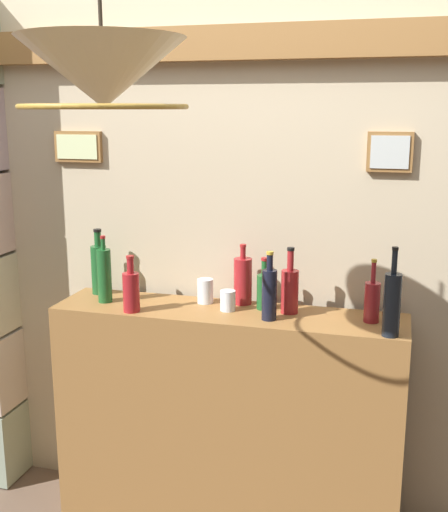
{
  "coord_description": "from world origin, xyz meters",
  "views": [
    {
      "loc": [
        0.68,
        -1.64,
        1.87
      ],
      "look_at": [
        0.0,
        0.8,
        1.29
      ],
      "focal_mm": 44.88,
      "sensor_mm": 36.0,
      "label": 1
    }
  ],
  "objects_px": {
    "liquor_bottle_port": "(372,301)",
    "liquor_bottle_tequila": "(104,275)",
    "liquor_bottle_scotch": "(269,293)",
    "liquor_bottle_rye": "(243,280)",
    "glass_tumbler_rocks": "(227,300)",
    "liquor_bottle_whiskey": "(392,303)",
    "pendant_lamp": "(103,76)",
    "liquor_bottle_gin": "(99,268)",
    "glass_tumbler_highball": "(205,291)",
    "liquor_bottle_amaro": "(131,290)",
    "liquor_bottle_rum": "(290,289)",
    "liquor_bottle_vodka": "(264,290)"
  },
  "relations": [
    {
      "from": "liquor_bottle_scotch",
      "to": "liquor_bottle_amaro",
      "type": "distance_m",
      "value": 0.58
    },
    {
      "from": "liquor_bottle_rye",
      "to": "pendant_lamp",
      "type": "distance_m",
      "value": 1.18
    },
    {
      "from": "liquor_bottle_gin",
      "to": "pendant_lamp",
      "type": "bearing_deg",
      "value": -60.72
    },
    {
      "from": "liquor_bottle_amaro",
      "to": "liquor_bottle_gin",
      "type": "bearing_deg",
      "value": 139.76
    },
    {
      "from": "liquor_bottle_port",
      "to": "pendant_lamp",
      "type": "distance_m",
      "value": 1.35
    },
    {
      "from": "liquor_bottle_gin",
      "to": "liquor_bottle_tequila",
      "type": "relative_size",
      "value": 1.01
    },
    {
      "from": "liquor_bottle_rum",
      "to": "liquor_bottle_gin",
      "type": "distance_m",
      "value": 0.9
    },
    {
      "from": "liquor_bottle_scotch",
      "to": "liquor_bottle_gin",
      "type": "relative_size",
      "value": 0.94
    },
    {
      "from": "liquor_bottle_rum",
      "to": "liquor_bottle_vodka",
      "type": "relative_size",
      "value": 1.24
    },
    {
      "from": "liquor_bottle_scotch",
      "to": "glass_tumbler_rocks",
      "type": "distance_m",
      "value": 0.22
    },
    {
      "from": "liquor_bottle_vodka",
      "to": "liquor_bottle_rye",
      "type": "bearing_deg",
      "value": 154.22
    },
    {
      "from": "liquor_bottle_rye",
      "to": "pendant_lamp",
      "type": "height_order",
      "value": "pendant_lamp"
    },
    {
      "from": "glass_tumbler_rocks",
      "to": "liquor_bottle_rye",
      "type": "bearing_deg",
      "value": 70.68
    },
    {
      "from": "liquor_bottle_amaro",
      "to": "glass_tumbler_highball",
      "type": "distance_m",
      "value": 0.33
    },
    {
      "from": "glass_tumbler_highball",
      "to": "pendant_lamp",
      "type": "height_order",
      "value": "pendant_lamp"
    },
    {
      "from": "liquor_bottle_tequila",
      "to": "glass_tumbler_rocks",
      "type": "xyz_separation_m",
      "value": [
        0.55,
        0.02,
        -0.08
      ]
    },
    {
      "from": "liquor_bottle_scotch",
      "to": "liquor_bottle_whiskey",
      "type": "xyz_separation_m",
      "value": [
        0.48,
        -0.07,
        0.02
      ]
    },
    {
      "from": "liquor_bottle_amaro",
      "to": "glass_tumbler_highball",
      "type": "xyz_separation_m",
      "value": [
        0.26,
        0.2,
        -0.04
      ]
    },
    {
      "from": "liquor_bottle_gin",
      "to": "liquor_bottle_rye",
      "type": "bearing_deg",
      "value": 1.66
    },
    {
      "from": "liquor_bottle_rye",
      "to": "liquor_bottle_tequila",
      "type": "bearing_deg",
      "value": -167.08
    },
    {
      "from": "liquor_bottle_scotch",
      "to": "liquor_bottle_rye",
      "type": "height_order",
      "value": "liquor_bottle_scotch"
    },
    {
      "from": "liquor_bottle_rye",
      "to": "glass_tumbler_highball",
      "type": "height_order",
      "value": "liquor_bottle_rye"
    },
    {
      "from": "glass_tumbler_highball",
      "to": "liquor_bottle_gin",
      "type": "bearing_deg",
      "value": 178.65
    },
    {
      "from": "liquor_bottle_scotch",
      "to": "glass_tumbler_highball",
      "type": "bearing_deg",
      "value": 154.42
    },
    {
      "from": "liquor_bottle_whiskey",
      "to": "glass_tumbler_highball",
      "type": "height_order",
      "value": "liquor_bottle_whiskey"
    },
    {
      "from": "liquor_bottle_rum",
      "to": "pendant_lamp",
      "type": "distance_m",
      "value": 1.2
    },
    {
      "from": "liquor_bottle_scotch",
      "to": "liquor_bottle_port",
      "type": "relative_size",
      "value": 1.09
    },
    {
      "from": "liquor_bottle_scotch",
      "to": "liquor_bottle_rum",
      "type": "xyz_separation_m",
      "value": [
        0.06,
        0.11,
        -0.01
      ]
    },
    {
      "from": "liquor_bottle_scotch",
      "to": "liquor_bottle_tequila",
      "type": "distance_m",
      "value": 0.75
    },
    {
      "from": "liquor_bottle_rum",
      "to": "glass_tumbler_highball",
      "type": "xyz_separation_m",
      "value": [
        -0.38,
        0.04,
        -0.05
      ]
    },
    {
      "from": "liquor_bottle_gin",
      "to": "glass_tumbler_highball",
      "type": "relative_size",
      "value": 2.82
    },
    {
      "from": "liquor_bottle_scotch",
      "to": "glass_tumbler_highball",
      "type": "xyz_separation_m",
      "value": [
        -0.32,
        0.15,
        -0.06
      ]
    },
    {
      "from": "liquor_bottle_port",
      "to": "glass_tumbler_highball",
      "type": "distance_m",
      "value": 0.72
    },
    {
      "from": "liquor_bottle_scotch",
      "to": "liquor_bottle_whiskey",
      "type": "height_order",
      "value": "liquor_bottle_whiskey"
    },
    {
      "from": "liquor_bottle_port",
      "to": "liquor_bottle_vodka",
      "type": "relative_size",
      "value": 1.15
    },
    {
      "from": "glass_tumbler_highball",
      "to": "liquor_bottle_scotch",
      "type": "bearing_deg",
      "value": -25.58
    },
    {
      "from": "liquor_bottle_vodka",
      "to": "liquor_bottle_tequila",
      "type": "height_order",
      "value": "liquor_bottle_tequila"
    },
    {
      "from": "liquor_bottle_vodka",
      "to": "glass_tumbler_rocks",
      "type": "distance_m",
      "value": 0.16
    },
    {
      "from": "liquor_bottle_rum",
      "to": "pendant_lamp",
      "type": "height_order",
      "value": "pendant_lamp"
    },
    {
      "from": "liquor_bottle_whiskey",
      "to": "glass_tumbler_highball",
      "type": "distance_m",
      "value": 0.83
    },
    {
      "from": "liquor_bottle_scotch",
      "to": "liquor_bottle_amaro",
      "type": "bearing_deg",
      "value": -175.11
    },
    {
      "from": "liquor_bottle_scotch",
      "to": "glass_tumbler_rocks",
      "type": "xyz_separation_m",
      "value": [
        -0.19,
        0.07,
        -0.07
      ]
    },
    {
      "from": "liquor_bottle_scotch",
      "to": "liquor_bottle_rye",
      "type": "distance_m",
      "value": 0.24
    },
    {
      "from": "liquor_bottle_whiskey",
      "to": "liquor_bottle_tequila",
      "type": "xyz_separation_m",
      "value": [
        -1.23,
        0.11,
        -0.01
      ]
    },
    {
      "from": "liquor_bottle_whiskey",
      "to": "pendant_lamp",
      "type": "relative_size",
      "value": 0.67
    },
    {
      "from": "liquor_bottle_rum",
      "to": "liquor_bottle_amaro",
      "type": "relative_size",
      "value": 1.16
    },
    {
      "from": "liquor_bottle_amaro",
      "to": "liquor_bottle_tequila",
      "type": "relative_size",
      "value": 0.81
    },
    {
      "from": "glass_tumbler_rocks",
      "to": "pendant_lamp",
      "type": "relative_size",
      "value": 0.17
    },
    {
      "from": "liquor_bottle_port",
      "to": "liquor_bottle_tequila",
      "type": "bearing_deg",
      "value": -178.31
    },
    {
      "from": "liquor_bottle_rye",
      "to": "liquor_bottle_vodka",
      "type": "bearing_deg",
      "value": -25.78
    }
  ]
}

